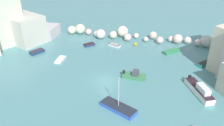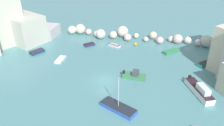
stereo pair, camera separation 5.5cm
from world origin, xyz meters
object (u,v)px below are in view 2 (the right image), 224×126
at_px(moored_boat_1, 171,51).
at_px(moored_boat_6, 37,52).
at_px(moored_boat_0, 89,45).
at_px(moored_boat_2, 134,75).
at_px(moored_boat_4, 200,90).
at_px(moored_boat_8, 206,63).
at_px(moored_boat_3, 114,45).
at_px(moored_boat_7, 60,59).
at_px(moored_boat_5, 118,108).
at_px(channel_buoy, 135,44).

xyz_separation_m(moored_boat_1, moored_boat_6, (-28.73, -7.54, 0.00)).
distance_m(moored_boat_0, moored_boat_2, 17.00).
relative_size(moored_boat_4, moored_boat_8, 1.74).
height_order(moored_boat_3, moored_boat_7, moored_boat_3).
bearing_deg(moored_boat_7, moored_boat_6, 70.99).
relative_size(moored_boat_0, moored_boat_2, 0.64).
height_order(moored_boat_1, moored_boat_5, moored_boat_5).
distance_m(moored_boat_0, moored_boat_1, 18.85).
bearing_deg(moored_boat_4, moored_boat_5, -85.31).
bearing_deg(moored_boat_6, channel_buoy, -36.37).
bearing_deg(moored_boat_1, moored_boat_6, 150.97).
height_order(moored_boat_6, moored_boat_7, moored_boat_6).
relative_size(moored_boat_2, moored_boat_6, 1.21).
bearing_deg(channel_buoy, moored_boat_7, -141.17).
relative_size(moored_boat_5, moored_boat_7, 1.81).
height_order(moored_boat_5, moored_boat_7, moored_boat_5).
bearing_deg(moored_boat_1, moored_boat_8, -73.33).
relative_size(channel_buoy, moored_boat_8, 0.18).
bearing_deg(moored_boat_1, moored_boat_0, 139.29).
bearing_deg(moored_boat_8, moored_boat_6, 139.71).
bearing_deg(moored_boat_0, moored_boat_2, -86.89).
xyz_separation_m(moored_boat_5, moored_boat_6, (-21.72, 14.07, -0.05)).
bearing_deg(moored_boat_7, moored_boat_1, -69.37).
relative_size(moored_boat_5, moored_boat_6, 1.71).
relative_size(moored_boat_6, moored_boat_7, 1.06).
height_order(moored_boat_4, moored_boat_6, moored_boat_4).
bearing_deg(moored_boat_1, moored_boat_3, 135.56).
bearing_deg(moored_boat_1, moored_boat_2, -160.37).
bearing_deg(moored_boat_5, moored_boat_8, -104.25).
bearing_deg(moored_boat_1, moored_boat_5, -151.69).
distance_m(moored_boat_4, moored_boat_7, 27.54).
relative_size(moored_boat_2, moored_boat_8, 1.09).
bearing_deg(moored_boat_0, moored_boat_6, 168.67).
height_order(moored_boat_2, moored_boat_7, moored_boat_2).
height_order(moored_boat_2, moored_boat_5, moored_boat_5).
bearing_deg(moored_boat_2, moored_boat_7, 171.53).
relative_size(moored_boat_1, moored_boat_2, 0.89).
xyz_separation_m(moored_boat_5, moored_boat_8, (13.89, 17.70, -0.02)).
bearing_deg(moored_boat_3, moored_boat_5, -53.00).
xyz_separation_m(channel_buoy, moored_boat_0, (-10.54, -2.73, -0.09)).
xyz_separation_m(moored_boat_0, moored_boat_6, (-9.90, -6.55, 0.04)).
distance_m(moored_boat_6, moored_boat_7, 6.79).
relative_size(moored_boat_0, moored_boat_3, 0.87).
distance_m(moored_boat_2, moored_boat_3, 14.26).
xyz_separation_m(moored_boat_3, moored_boat_7, (-9.21, -9.63, -0.14)).
bearing_deg(moored_boat_6, moored_boat_5, -93.72).
relative_size(moored_boat_1, moored_boat_4, 0.55).
relative_size(moored_boat_1, moored_boat_6, 1.08).
bearing_deg(moored_boat_4, moored_boat_1, 172.34).
bearing_deg(moored_boat_5, channel_buoy, -62.97).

